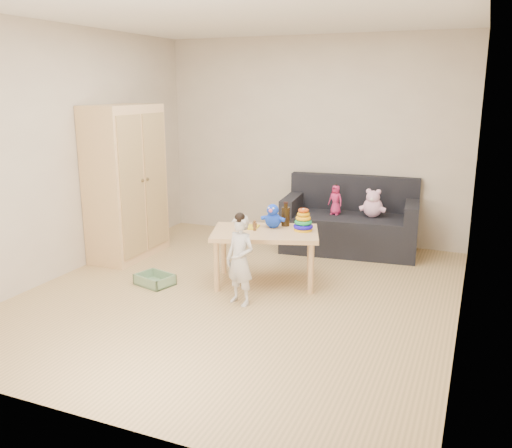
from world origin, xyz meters
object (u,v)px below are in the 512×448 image
at_px(wardrobe, 126,183).
at_px(sofa, 349,233).
at_px(toddler, 240,261).
at_px(play_table, 265,257).

distance_m(wardrobe, sofa, 2.75).
xyz_separation_m(wardrobe, toddler, (1.84, -0.85, -0.47)).
distance_m(wardrobe, play_table, 1.96).
bearing_deg(play_table, sofa, 69.98).
bearing_deg(toddler, sofa, 93.69).
bearing_deg(wardrobe, sofa, 27.10).
xyz_separation_m(play_table, toddler, (-0.01, -0.60, 0.13)).
xyz_separation_m(sofa, play_table, (-0.53, -1.46, 0.05)).
xyz_separation_m(wardrobe, play_table, (1.85, -0.25, -0.61)).
height_order(wardrobe, sofa, wardrobe).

